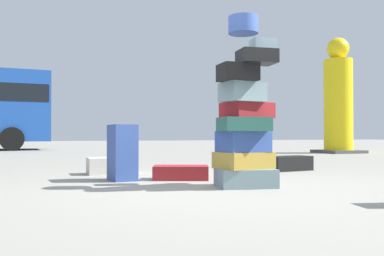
# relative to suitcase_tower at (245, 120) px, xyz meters

# --- Properties ---
(ground_plane) EXTENTS (80.00, 80.00, 0.00)m
(ground_plane) POSITION_rel_suitcase_tower_xyz_m (-0.21, -0.03, -0.78)
(ground_plane) COLOR gray
(suitcase_tower) EXTENTS (0.87, 0.72, 1.99)m
(suitcase_tower) POSITION_rel_suitcase_tower_xyz_m (0.00, 0.00, 0.00)
(suitcase_tower) COLOR gray
(suitcase_tower) RESTS_ON ground
(suitcase_black_left_side) EXTENTS (0.82, 0.47, 0.24)m
(suitcase_black_left_side) POSITION_rel_suitcase_tower_xyz_m (1.75, 1.76, -0.66)
(suitcase_black_left_side) COLOR black
(suitcase_black_left_side) RESTS_ON ground
(suitcase_cream_white_trunk) EXTENTS (0.72, 0.44, 0.25)m
(suitcase_cream_white_trunk) POSITION_rel_suitcase_tower_xyz_m (-1.16, 2.21, -0.65)
(suitcase_cream_white_trunk) COLOR beige
(suitcase_cream_white_trunk) RESTS_ON ground
(suitcase_maroon_right_side) EXTENTS (0.84, 0.66, 0.19)m
(suitcase_maroon_right_side) POSITION_rel_suitcase_tower_xyz_m (-0.43, 1.05, -0.68)
(suitcase_maroon_right_side) COLOR maroon
(suitcase_maroon_right_side) RESTS_ON ground
(suitcase_navy_behind_tower) EXTENTS (0.35, 0.45, 0.74)m
(suitcase_navy_behind_tower) POSITION_rel_suitcase_tower_xyz_m (-1.20, 1.21, -0.41)
(suitcase_navy_behind_tower) COLOR #334F99
(suitcase_navy_behind_tower) RESTS_ON ground
(yellow_dummy_statue) EXTENTS (1.32, 1.32, 3.87)m
(yellow_dummy_statue) POSITION_rel_suitcase_tower_xyz_m (7.28, 7.16, 0.94)
(yellow_dummy_statue) COLOR yellow
(yellow_dummy_statue) RESTS_ON ground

